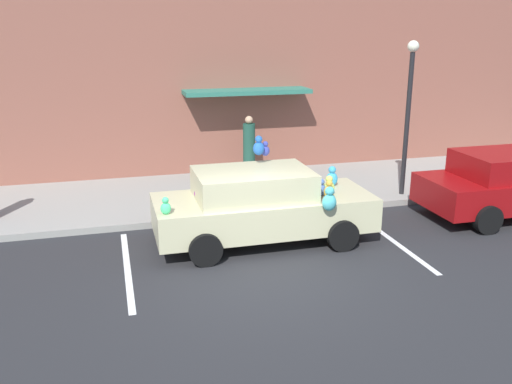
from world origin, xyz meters
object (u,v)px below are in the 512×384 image
(plush_covered_car, at_px, (261,205))
(street_lamp_post, at_px, (409,103))
(pedestrian_walking_past, at_px, (249,149))
(teddy_bear_on_sidewalk, at_px, (197,201))

(plush_covered_car, height_order, street_lamp_post, street_lamp_post)
(plush_covered_car, relative_size, pedestrian_walking_past, 2.53)
(teddy_bear_on_sidewalk, xyz_separation_m, street_lamp_post, (5.37, 0.03, 2.10))
(teddy_bear_on_sidewalk, distance_m, pedestrian_walking_past, 3.35)
(plush_covered_car, distance_m, pedestrian_walking_past, 4.59)
(teddy_bear_on_sidewalk, height_order, pedestrian_walking_past, pedestrian_walking_past)
(plush_covered_car, bearing_deg, street_lamp_post, 23.33)
(teddy_bear_on_sidewalk, relative_size, street_lamp_post, 0.15)
(plush_covered_car, height_order, pedestrian_walking_past, plush_covered_car)
(pedestrian_walking_past, bearing_deg, street_lamp_post, -37.63)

